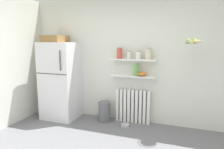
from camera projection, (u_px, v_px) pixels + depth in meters
back_wall at (131, 60)px, 4.24m from camera, size 7.04×0.10×2.60m
refrigerator at (61, 79)px, 4.44m from camera, size 0.74×0.70×1.82m
radiator at (133, 106)px, 4.24m from camera, size 0.72×0.12×0.70m
wall_shelf_lower at (133, 76)px, 4.11m from camera, size 0.93×0.22×0.02m
wall_shelf_upper at (133, 60)px, 4.05m from camera, size 0.93×0.22×0.02m
storage_jar_0 at (119, 53)px, 4.13m from camera, size 0.11×0.11×0.23m
storage_jar_1 at (129, 55)px, 4.07m from camera, size 0.08×0.08×0.17m
storage_jar_2 at (138, 55)px, 4.00m from camera, size 0.11×0.11×0.17m
storage_jar_3 at (148, 54)px, 3.93m from camera, size 0.12×0.12×0.22m
vase at (136, 70)px, 4.07m from camera, size 0.09×0.09×0.24m
shelf_bowl at (142, 74)px, 4.04m from camera, size 0.19×0.19×0.08m
trash_bin at (104, 111)px, 4.31m from camera, size 0.26×0.26×0.42m
pet_food_bowl at (125, 125)px, 4.05m from camera, size 0.17×0.17×0.05m
hanging_fruit_basket at (192, 42)px, 3.41m from camera, size 0.31×0.31×0.09m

